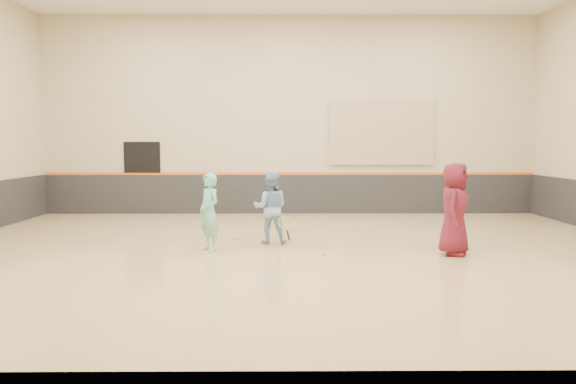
{
  "coord_description": "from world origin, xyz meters",
  "views": [
    {
      "loc": [
        -0.19,
        -11.16,
        2.16
      ],
      "look_at": [
        -0.1,
        0.4,
        1.15
      ],
      "focal_mm": 35.0,
      "sensor_mm": 36.0,
      "label": 1
    }
  ],
  "objects_px": {
    "girl": "(209,212)",
    "young_man": "(454,209)",
    "instructor": "(270,208)",
    "spare_racket": "(291,222)"
  },
  "relations": [
    {
      "from": "girl",
      "to": "spare_racket",
      "type": "distance_m",
      "value": 4.02
    },
    {
      "from": "instructor",
      "to": "young_man",
      "type": "height_order",
      "value": "young_man"
    },
    {
      "from": "young_man",
      "to": "spare_racket",
      "type": "bearing_deg",
      "value": 61.45
    },
    {
      "from": "instructor",
      "to": "girl",
      "type": "bearing_deg",
      "value": 37.9
    },
    {
      "from": "instructor",
      "to": "spare_racket",
      "type": "bearing_deg",
      "value": -98.3
    },
    {
      "from": "girl",
      "to": "young_man",
      "type": "height_order",
      "value": "young_man"
    },
    {
      "from": "instructor",
      "to": "young_man",
      "type": "distance_m",
      "value": 3.81
    },
    {
      "from": "young_man",
      "to": "girl",
      "type": "bearing_deg",
      "value": 108.64
    },
    {
      "from": "instructor",
      "to": "spare_racket",
      "type": "height_order",
      "value": "instructor"
    },
    {
      "from": "young_man",
      "to": "instructor",
      "type": "bearing_deg",
      "value": 93.6
    }
  ]
}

